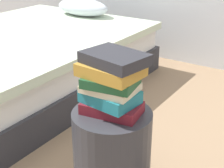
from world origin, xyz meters
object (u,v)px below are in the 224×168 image
Objects in this scene: book_cream at (110,88)px; book_charcoal at (115,58)px; bed at (25,60)px; side_table at (112,153)px; book_forest at (112,81)px; book_maroon at (112,108)px; book_teal at (111,96)px; book_ochre at (111,70)px.

book_charcoal is (0.02, 0.01, 0.14)m from book_cream.
side_table is at bearing -27.32° from bed.
book_charcoal is at bearing 23.32° from book_cream.
book_charcoal reaches higher than bed.
book_charcoal is at bearing 67.11° from book_forest.
bed is 9.00× the size of book_forest.
book_maroon is (1.32, -0.68, 0.23)m from bed.
bed is at bearing 143.92° from book_maroon.
book_charcoal is (1.33, -0.67, 0.46)m from bed.
book_teal is 0.18m from book_charcoal.
book_ochre reaches higher than bed.
book_cream is (-0.01, 0.00, 0.10)m from book_maroon.
book_charcoal is at bearing -26.91° from bed.
bed is at bearing 152.86° from side_table.
side_table is 1.96× the size of book_forest.
book_cream is 0.09m from book_ochre.
book_forest reaches higher than book_teal.
book_maroon is 0.18m from book_ochre.
book_ochre is at bearing 129.31° from book_maroon.
bed is 7.81× the size of book_ochre.
book_maroon is at bearing -38.47° from book_ochre.
book_forest is (0.00, -0.01, 0.14)m from book_maroon.
book_forest reaches higher than book_cream.
book_cream is 0.14m from book_charcoal.
book_charcoal reaches higher than book_maroon.
book_cream is (1.31, -0.68, 0.33)m from bed.
book_maroon is at bearing -87.19° from side_table.
book_teal is 0.90× the size of book_charcoal.
book_charcoal is at bearing 41.43° from side_table.
book_teal is (-0.01, 0.01, 0.05)m from book_maroon.
book_teal is 0.04m from book_cream.
bed is at bearing 149.56° from book_cream.
bed reaches higher than book_maroon.
book_ochre is 0.98× the size of book_charcoal.
book_cream is at bearing -143.34° from book_charcoal.
side_table is 0.30m from book_teal.
book_teal is 1.06× the size of book_forest.
book_ochre is (1.31, -0.67, 0.41)m from bed.
book_ochre is at bearing -149.26° from book_charcoal.
side_table is at bearing 83.98° from book_maroon.
book_forest is at bearing -92.62° from book_charcoal.
book_cream reaches higher than book_teal.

